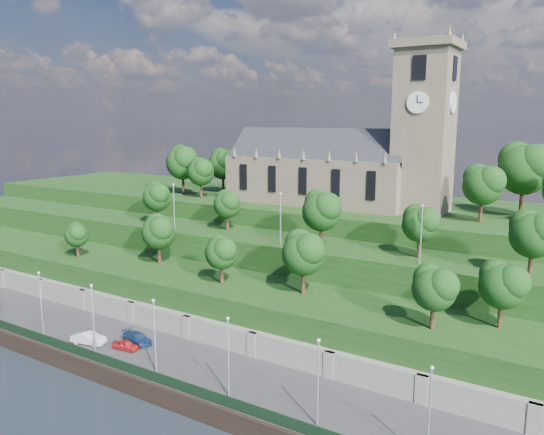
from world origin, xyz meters
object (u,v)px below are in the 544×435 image
Objects in this scene: car_right at (137,338)px; car_left at (126,345)px; church at (345,161)px; car_middle at (89,338)px.

car_left is at bearing -165.09° from car_right.
church reaches higher than car_left.
car_left is 0.75× the size of car_right.
church is 45.06m from car_right.
car_middle is at bearing 93.24° from car_left.
church is 46.93m from car_left.
car_right is (-10.15, -39.15, -19.86)m from church.
car_middle reaches higher than car_right.
car_left is 0.75× the size of car_middle.
car_left is 2.17m from car_right.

